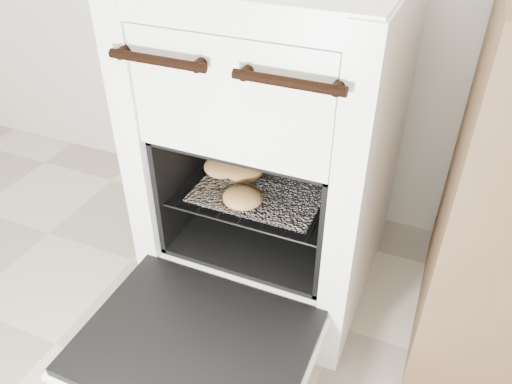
# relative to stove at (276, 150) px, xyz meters

# --- Properties ---
(stove) EXTENTS (0.56, 0.62, 0.86)m
(stove) POSITION_rel_stove_xyz_m (0.00, 0.00, 0.00)
(stove) COLOR white
(stove) RESTS_ON ground
(oven_door) EXTENTS (0.50, 0.39, 0.04)m
(oven_door) POSITION_rel_stove_xyz_m (0.00, -0.47, -0.23)
(oven_door) COLOR black
(oven_door) RESTS_ON stove
(oven_rack) EXTENTS (0.41, 0.39, 0.01)m
(oven_rack) POSITION_rel_stove_xyz_m (-0.00, -0.06, -0.07)
(oven_rack) COLOR black
(oven_rack) RESTS_ON stove
(foil_sheet) EXTENTS (0.32, 0.28, 0.01)m
(foil_sheet) POSITION_rel_stove_xyz_m (-0.00, -0.08, -0.06)
(foil_sheet) COLOR white
(foil_sheet) RESTS_ON oven_rack
(baked_rolls) EXTENTS (0.23, 0.28, 0.05)m
(baked_rolls) POSITION_rel_stove_xyz_m (-0.07, -0.09, -0.04)
(baked_rolls) COLOR tan
(baked_rolls) RESTS_ON foil_sheet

